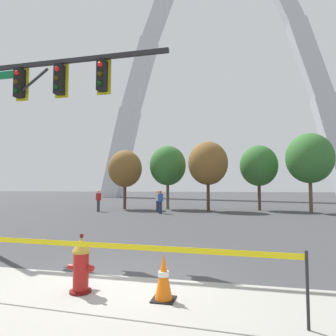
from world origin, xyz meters
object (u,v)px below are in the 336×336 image
pedestrian_walking_left (158,201)px  pedestrian_walking_right (98,201)px  traffic_cone_by_hydrant (164,277)px  traffic_signal_gantry (28,107)px  pedestrian_standing_center (160,202)px  fire_hydrant (81,265)px  monument_arch (219,75)px

pedestrian_walking_left → pedestrian_walking_right: size_ratio=1.00×
traffic_cone_by_hydrant → traffic_signal_gantry: (-5.05, 3.04, 3.91)m
pedestrian_standing_center → fire_hydrant: bearing=-80.9°
pedestrian_standing_center → traffic_cone_by_hydrant: bearing=-75.5°
traffic_signal_gantry → pedestrian_standing_center: 12.31m
traffic_signal_gantry → pedestrian_standing_center: (1.22, 11.75, -3.45)m
fire_hydrant → pedestrian_walking_right: (-7.33, 15.45, 0.35)m
monument_arch → pedestrian_walking_left: (-3.15, -30.78, -20.98)m
traffic_cone_by_hydrant → pedestrian_walking_right: size_ratio=0.46×
traffic_cone_by_hydrant → monument_arch: bearing=91.4°
fire_hydrant → pedestrian_standing_center: (-2.38, 14.78, 0.35)m
monument_arch → traffic_cone_by_hydrant: bearing=-88.6°
traffic_signal_gantry → monument_arch: bearing=84.8°
fire_hydrant → monument_arch: size_ratio=0.02×
traffic_signal_gantry → monument_arch: (3.93, 43.47, 17.53)m
pedestrian_walking_left → traffic_signal_gantry: bearing=-93.5°
traffic_cone_by_hydrant → pedestrian_walking_left: bearing=105.2°
fire_hydrant → pedestrian_walking_left: bearing=100.2°
monument_arch → pedestrian_walking_left: monument_arch is taller
fire_hydrant → traffic_signal_gantry: size_ratio=0.15×
traffic_signal_gantry → pedestrian_walking_left: 13.17m
fire_hydrant → monument_arch: monument_arch is taller
pedestrian_walking_left → monument_arch: bearing=84.2°
traffic_cone_by_hydrant → pedestrian_walking_right: (-8.78, 15.47, 0.46)m
fire_hydrant → pedestrian_walking_left: size_ratio=0.62×
traffic_cone_by_hydrant → traffic_signal_gantry: size_ratio=0.11×
pedestrian_walking_left → traffic_cone_by_hydrant: bearing=-74.8°
fire_hydrant → pedestrian_standing_center: 14.97m
pedestrian_standing_center → pedestrian_walking_right: same height
monument_arch → pedestrian_walking_right: monument_arch is taller
traffic_signal_gantry → traffic_cone_by_hydrant: bearing=-31.0°
pedestrian_walking_left → pedestrian_standing_center: (0.45, -0.94, 0.00)m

